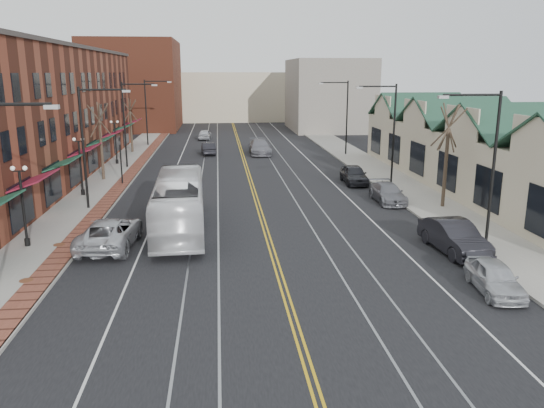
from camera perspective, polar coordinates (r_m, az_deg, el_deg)
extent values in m
plane|color=black|center=(21.88, 1.69, -10.44)|extent=(160.00, 160.00, 0.00)
cube|color=gray|center=(41.81, -18.57, 0.87)|extent=(4.00, 120.00, 0.15)
cube|color=gray|center=(43.29, 14.13, 1.62)|extent=(4.00, 120.00, 0.15)
cube|color=brown|center=(49.65, -25.30, 8.59)|extent=(10.00, 50.00, 11.00)
cube|color=beige|center=(45.29, 21.48, 4.47)|extent=(8.00, 36.00, 4.60)
cube|color=brown|center=(90.76, -14.58, 12.28)|extent=(14.00, 18.00, 14.00)
cube|color=beige|center=(104.88, -4.42, 11.49)|extent=(22.00, 14.00, 9.00)
cube|color=slate|center=(86.63, 6.10, 11.59)|extent=(12.00, 16.00, 11.00)
cylinder|color=black|center=(21.10, -26.59, 9.56)|extent=(3.00, 0.12, 0.12)
cube|color=#999999|center=(20.63, -22.61, 9.61)|extent=(0.50, 0.25, 0.15)
cylinder|color=black|center=(37.15, -19.62, 5.62)|extent=(0.16, 0.16, 8.00)
cylinder|color=black|center=(36.51, -17.79, 11.63)|extent=(3.00, 0.12, 0.12)
cube|color=#999999|center=(36.24, -15.41, 11.62)|extent=(0.50, 0.25, 0.15)
cylinder|color=black|center=(52.73, -15.59, 8.17)|extent=(0.16, 0.16, 8.00)
cylinder|color=black|center=(52.28, -14.21, 12.39)|extent=(3.00, 0.12, 0.12)
cube|color=#999999|center=(52.09, -12.53, 12.37)|extent=(0.50, 0.25, 0.15)
cylinder|color=black|center=(68.50, -13.38, 9.54)|extent=(0.16, 0.16, 8.00)
cylinder|color=black|center=(68.15, -12.29, 12.78)|extent=(3.00, 0.12, 0.12)
cube|color=#999999|center=(68.01, -10.99, 12.75)|extent=(0.50, 0.25, 0.15)
cylinder|color=black|center=(29.78, 22.71, 3.44)|extent=(0.16, 0.16, 8.00)
cylinder|color=black|center=(28.70, 20.74, 10.93)|extent=(3.00, 0.12, 0.12)
cube|color=#999999|center=(28.07, 17.93, 10.89)|extent=(0.50, 0.25, 0.15)
cylinder|color=black|center=(44.34, 12.96, 7.31)|extent=(0.16, 0.16, 8.00)
cylinder|color=black|center=(43.63, 11.32, 12.30)|extent=(3.00, 0.12, 0.12)
cube|color=#999999|center=(43.22, 9.37, 12.24)|extent=(0.50, 0.25, 0.15)
cylinder|color=black|center=(59.65, 8.06, 9.16)|extent=(0.16, 0.16, 8.00)
cylinder|color=black|center=(59.12, 6.74, 12.85)|extent=(3.00, 0.12, 0.12)
cube|color=#999999|center=(58.82, 5.27, 12.79)|extent=(0.50, 0.25, 0.15)
cylinder|color=black|center=(30.80, -24.82, -3.74)|extent=(0.28, 0.28, 0.40)
cylinder|color=black|center=(30.34, -25.17, -0.49)|extent=(0.14, 0.14, 4.00)
cube|color=black|center=(29.95, -25.56, 3.21)|extent=(0.60, 0.06, 0.06)
sphere|color=white|center=(30.03, -26.13, 3.47)|extent=(0.24, 0.24, 0.24)
sphere|color=white|center=(29.83, -25.05, 3.52)|extent=(0.24, 0.24, 0.24)
cylinder|color=black|center=(41.94, -19.67, 1.21)|extent=(0.28, 0.28, 0.40)
cylinder|color=black|center=(41.60, -19.87, 3.62)|extent=(0.14, 0.14, 4.00)
cube|color=black|center=(41.32, -20.10, 6.35)|extent=(0.60, 0.06, 0.06)
sphere|color=white|center=(41.37, -20.52, 6.53)|extent=(0.24, 0.24, 0.24)
sphere|color=white|center=(41.23, -19.71, 6.58)|extent=(0.24, 0.24, 0.24)
cylinder|color=black|center=(55.39, -16.32, 4.41)|extent=(0.28, 0.28, 0.40)
cylinder|color=black|center=(55.13, -16.45, 6.25)|extent=(0.14, 0.14, 4.00)
cube|color=black|center=(54.92, -16.60, 8.32)|extent=(0.60, 0.06, 0.06)
sphere|color=white|center=(54.96, -16.92, 8.46)|extent=(0.24, 0.24, 0.24)
sphere|color=white|center=(54.85, -16.30, 8.49)|extent=(0.24, 0.24, 0.24)
cylinder|color=#382B21|center=(47.24, -17.85, 5.49)|extent=(0.24, 0.24, 4.90)
cylinder|color=#382B21|center=(46.96, -18.09, 8.57)|extent=(0.58, 1.37, 2.90)
cylinder|color=#382B21|center=(46.96, -18.09, 8.57)|extent=(1.60, 0.66, 2.78)
cylinder|color=#382B21|center=(46.96, -18.09, 8.57)|extent=(0.53, 1.23, 2.96)
cylinder|color=#382B21|center=(46.96, -18.09, 8.57)|extent=(1.69, 1.03, 2.64)
cylinder|color=#382B21|center=(46.96, -18.09, 8.57)|extent=(1.78, 1.29, 2.48)
cylinder|color=#382B21|center=(62.88, -14.90, 7.50)|extent=(0.24, 0.24, 4.55)
cylinder|color=#382B21|center=(62.67, -15.03, 9.65)|extent=(0.55, 1.28, 2.69)
cylinder|color=#382B21|center=(62.67, -15.03, 9.65)|extent=(1.49, 0.62, 2.58)
cylinder|color=#382B21|center=(62.67, -15.03, 9.65)|extent=(0.50, 1.15, 2.75)
cylinder|color=#382B21|center=(62.67, -15.03, 9.65)|extent=(1.57, 0.97, 2.45)
cylinder|color=#382B21|center=(62.67, -15.03, 9.65)|extent=(1.66, 1.20, 2.30)
cylinder|color=#382B21|center=(37.51, 18.15, 3.68)|extent=(0.24, 0.24, 5.25)
cylinder|color=#382B21|center=(37.15, 18.47, 7.81)|extent=(0.61, 1.46, 3.10)
cylinder|color=#382B21|center=(37.15, 18.47, 7.81)|extent=(1.70, 0.70, 2.97)
cylinder|color=#382B21|center=(37.15, 18.47, 7.81)|extent=(0.56, 1.31, 3.17)
cylinder|color=#382B21|center=(37.15, 18.47, 7.81)|extent=(1.80, 1.10, 2.82)
cylinder|color=#382B21|center=(37.15, 18.47, 7.81)|extent=(1.90, 1.37, 2.65)
cylinder|color=#592D19|center=(25.88, -24.91, -7.46)|extent=(0.60, 0.60, 0.02)
cylinder|color=#592D19|center=(30.37, -21.93, -4.07)|extent=(0.60, 0.60, 0.02)
cylinder|color=black|center=(45.06, -15.92, 4.15)|extent=(0.12, 0.12, 3.20)
imported|color=black|center=(44.81, -16.07, 6.35)|extent=(0.18, 0.15, 0.90)
imported|color=white|center=(31.31, -9.94, 0.04)|extent=(3.11, 11.62, 3.21)
imported|color=silver|center=(29.36, -17.02, -2.97)|extent=(2.97, 5.84, 1.58)
imported|color=#B8BAC0|center=(24.37, 22.83, -7.29)|extent=(2.00, 4.04, 1.32)
imported|color=black|center=(28.83, 18.99, -3.36)|extent=(2.11, 5.13, 1.65)
imported|color=slate|center=(38.69, 12.34, 1.16)|extent=(1.90, 4.59, 1.33)
imported|color=black|center=(44.68, 8.82, 3.16)|extent=(1.96, 4.56, 1.53)
imported|color=black|center=(60.51, -6.86, 5.95)|extent=(1.80, 4.17, 1.33)
imported|color=slate|center=(60.08, -1.32, 6.14)|extent=(2.35, 5.70, 1.65)
imported|color=silver|center=(74.19, -7.25, 7.43)|extent=(1.93, 4.16, 1.38)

